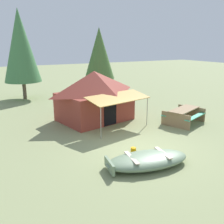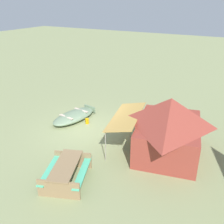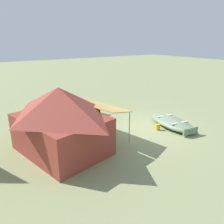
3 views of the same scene
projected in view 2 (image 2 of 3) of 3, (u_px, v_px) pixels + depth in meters
name	position (u px, v px, depth m)	size (l,w,h in m)	color
ground_plane	(87.00, 130.00, 13.05)	(80.00, 80.00, 0.00)	#868F5F
beached_rowboat	(74.00, 116.00, 14.11)	(3.01, 1.72, 0.43)	slate
canvas_cabin_tent	(169.00, 125.00, 10.68)	(4.15, 4.45, 2.56)	brown
picnic_table	(66.00, 170.00, 9.23)	(2.36, 2.09, 0.74)	#8C704D
cooler_box	(147.00, 137.00, 12.05)	(0.50, 0.34, 0.40)	#228664
fuel_can	(87.00, 121.00, 13.69)	(0.20, 0.20, 0.30)	orange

